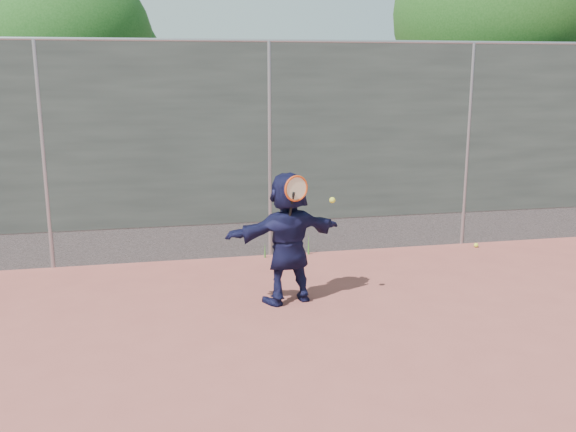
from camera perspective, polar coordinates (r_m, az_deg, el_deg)
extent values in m
plane|color=#9E4C42|center=(6.13, 4.32, -12.53)|extent=(80.00, 80.00, 0.00)
imported|color=#131436|center=(7.29, 0.00, -1.94)|extent=(1.48, 0.78, 1.52)
sphere|color=yellow|center=(10.09, 16.38, -2.50)|extent=(0.07, 0.07, 0.07)
cube|color=#38423D|center=(8.99, -1.67, 7.32)|extent=(20.00, 0.04, 2.50)
cube|color=slate|center=(9.26, -1.61, -1.95)|extent=(20.00, 0.03, 0.50)
cylinder|color=gray|center=(8.96, -1.73, 15.30)|extent=(20.00, 0.05, 0.05)
cylinder|color=gray|center=(9.00, -20.89, 4.87)|extent=(0.06, 0.06, 3.00)
cylinder|color=gray|center=(9.02, -1.66, 5.74)|extent=(0.06, 0.06, 3.00)
cylinder|color=gray|center=(9.99, 15.63, 5.97)|extent=(0.06, 0.06, 3.00)
torus|color=#C84012|center=(6.97, 0.74, 2.46)|extent=(0.29, 0.12, 0.29)
cylinder|color=beige|center=(6.97, 0.74, 2.46)|extent=(0.24, 0.09, 0.25)
cylinder|color=black|center=(7.02, 0.30, 0.87)|extent=(0.07, 0.13, 0.33)
sphere|color=yellow|center=(7.17, 3.96, 1.41)|extent=(0.07, 0.07, 0.07)
cylinder|color=#382314|center=(12.64, 17.12, 6.35)|extent=(0.28, 0.28, 2.60)
sphere|color=#23561C|center=(12.61, 17.84, 16.73)|extent=(3.60, 3.60, 3.60)
sphere|color=#23561C|center=(13.12, 20.13, 14.82)|extent=(2.52, 2.52, 2.52)
cylinder|color=#382314|center=(12.00, -18.57, 4.96)|extent=(0.28, 0.28, 2.20)
sphere|color=#23561C|center=(11.91, -19.26, 14.16)|extent=(3.00, 3.00, 3.00)
sphere|color=#23561C|center=(12.04, -16.13, 12.91)|extent=(2.10, 2.10, 2.10)
cone|color=#387226|center=(9.23, 0.06, -2.78)|extent=(0.03, 0.03, 0.26)
cone|color=#387226|center=(9.30, 1.84, -2.53)|extent=(0.03, 0.03, 0.30)
cone|color=#387226|center=(9.15, -2.07, -3.06)|extent=(0.03, 0.03, 0.22)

